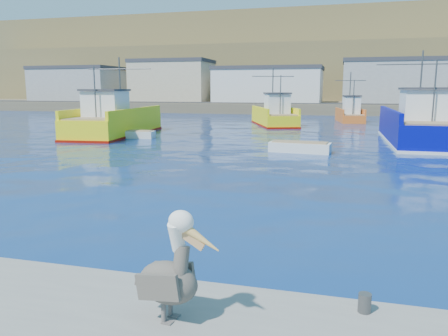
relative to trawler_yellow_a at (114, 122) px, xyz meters
name	(u,v)px	position (x,y,z in m)	size (l,w,h in m)	color
ground	(230,248)	(16.27, -23.80, -1.11)	(260.00, 260.00, 0.00)	#071754
dock_bollards	(214,285)	(16.87, -27.20, -0.46)	(36.20, 0.20, 0.30)	#4C4C4C
far_shore	(334,69)	(16.27, 85.40, 7.87)	(200.00, 81.00, 24.00)	brown
trawler_yellow_a	(114,122)	(0.00, 0.00, 0.00)	(5.73, 12.92, 6.68)	#FFEB10
trawler_yellow_b	(275,116)	(11.77, 13.55, -0.15)	(6.63, 10.39, 6.33)	#FFEB10
trawler_blue	(421,127)	(24.44, 0.74, 0.05)	(6.46, 13.48, 6.79)	#020788
boat_orange	(350,114)	(19.77, 20.84, -0.14)	(3.65, 7.17, 5.89)	orange
skiff_left	(133,135)	(2.64, -1.91, -0.87)	(3.59, 1.56, 0.76)	silver
skiff_mid	(300,148)	(16.37, -6.54, -0.85)	(3.85, 1.67, 0.81)	silver
pelican	(171,274)	(16.49, -28.19, 0.12)	(1.39, 0.67, 1.70)	#595451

